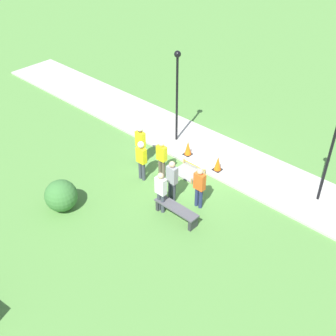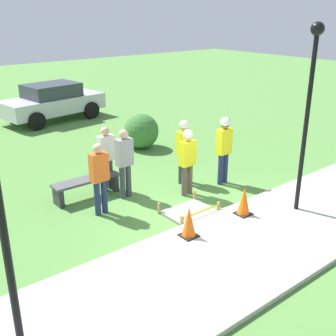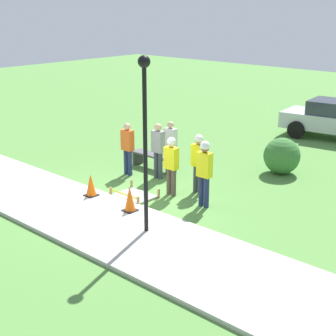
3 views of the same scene
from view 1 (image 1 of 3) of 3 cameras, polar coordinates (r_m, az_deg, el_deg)
name	(u,v)px [view 1 (image 1 of 3)]	position (r m, az deg, el deg)	size (l,w,h in m)	color
ground_plane	(192,167)	(17.43, 3.21, 0.14)	(60.00, 60.00, 0.00)	#51843D
sidewalk	(212,152)	(18.31, 6.02, 2.16)	(28.00, 2.79, 0.10)	#ADAAA3
wet_concrete_patch	(188,173)	(17.03, 2.67, -0.67)	(1.16, 0.87, 0.27)	gray
traffic_cone_near_patch	(218,163)	(17.01, 6.76, 0.61)	(0.34, 0.34, 0.64)	black
traffic_cone_far_patch	(188,148)	(17.82, 2.72, 2.71)	(0.34, 0.34, 0.65)	black
park_bench	(176,210)	(14.79, 1.14, -5.76)	(1.73, 0.44, 0.50)	#2D2D33
worker_supervisor	(140,141)	(17.03, -3.76, 3.66)	(0.40, 0.27, 1.84)	navy
worker_assistant	(162,155)	(16.32, -0.87, 1.75)	(0.40, 0.25, 1.71)	brown
worker_trainee	(141,157)	(16.18, -3.63, 1.46)	(0.40, 0.25, 1.74)	#383D47
bystander_in_orange_shirt	(199,186)	(14.91, 4.27, -2.39)	(0.40, 0.22, 1.69)	navy
bystander_in_gray_shirt	(161,190)	(14.68, -0.98, -3.00)	(0.40, 0.22, 1.69)	#383D47
bystander_in_white_shirt	(172,179)	(15.11, 0.54, -1.48)	(0.40, 0.23, 1.76)	#383D47
lamppost_near	(177,84)	(17.73, 1.24, 11.25)	(0.28, 0.28, 4.11)	black
lamppost_far	(333,141)	(15.20, 21.50, 3.45)	(0.28, 0.28, 3.87)	black
shrub_rounded_near	(61,196)	(15.50, -14.28, -3.64)	(1.17, 1.17, 1.17)	#387033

